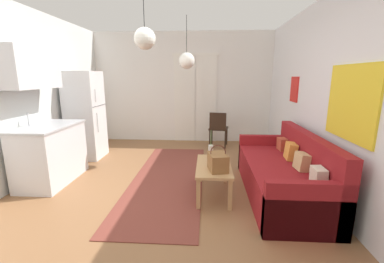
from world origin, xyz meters
name	(u,v)px	position (x,y,z in m)	size (l,w,h in m)	color
ground_plane	(159,207)	(0.00, 0.00, -0.05)	(4.96, 7.21, 0.10)	#8E603D
wall_back	(183,88)	(0.01, 3.35, 1.33)	(4.56, 0.13, 2.69)	white
wall_right	(348,102)	(2.23, 0.00, 1.35)	(0.12, 6.81, 2.69)	silver
area_rug	(169,178)	(0.00, 0.82, 0.01)	(1.10, 3.28, 0.01)	brown
couch	(286,175)	(1.72, 0.35, 0.29)	(0.87, 2.08, 0.88)	maroon
coffee_table	(214,169)	(0.72, 0.30, 0.37)	(0.47, 0.92, 0.44)	tan
bamboo_vase	(211,153)	(0.68, 0.47, 0.56)	(0.07, 0.07, 0.45)	beige
handbag	(218,162)	(0.77, 0.11, 0.55)	(0.28, 0.35, 0.34)	brown
refrigerator	(85,116)	(-1.81, 1.83, 0.86)	(0.63, 0.62, 1.73)	white
kitchen_counter	(46,134)	(-1.84, 0.61, 0.76)	(0.63, 1.12, 2.04)	silver
accent_chair	(218,127)	(0.88, 2.74, 0.47)	(0.48, 0.47, 0.83)	black
pendant_lamp_near	(145,39)	(-0.07, -0.14, 2.03)	(0.23, 0.23, 0.78)	black
pendant_lamp_far	(187,61)	(0.23, 1.76, 1.91)	(0.29, 0.29, 0.93)	black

